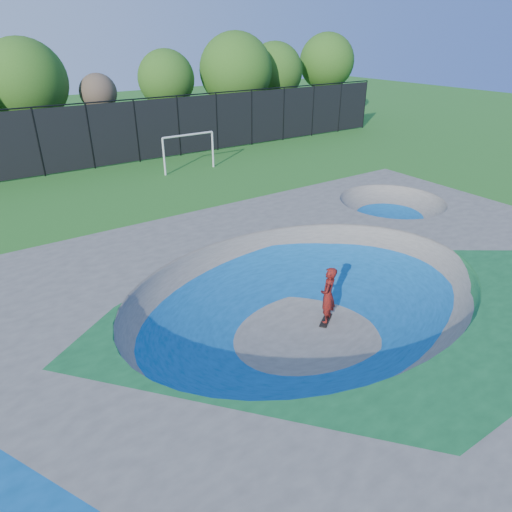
% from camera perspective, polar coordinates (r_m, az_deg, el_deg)
% --- Properties ---
extents(ground, '(120.00, 120.00, 0.00)m').
position_cam_1_polar(ground, '(13.75, 6.34, -8.97)').
color(ground, '#21641B').
rests_on(ground, ground).
extents(skate_deck, '(22.00, 14.00, 1.50)m').
position_cam_1_polar(skate_deck, '(13.33, 6.50, -6.34)').
color(skate_deck, gray).
rests_on(skate_deck, ground).
extents(skater, '(0.79, 0.74, 1.81)m').
position_cam_1_polar(skater, '(13.65, 8.98, -4.89)').
color(skater, red).
rests_on(skater, ground).
extents(skateboard, '(0.77, 0.62, 0.05)m').
position_cam_1_polar(skateboard, '(14.12, 8.73, -7.95)').
color(skateboard, black).
rests_on(skateboard, ground).
extents(soccer_goal, '(3.46, 0.12, 2.28)m').
position_cam_1_polar(soccer_goal, '(29.00, -8.42, 13.51)').
color(soccer_goal, silver).
rests_on(soccer_goal, ground).
extents(fence, '(48.09, 0.09, 4.04)m').
position_cam_1_polar(fence, '(30.87, -20.05, 14.00)').
color(fence, black).
rests_on(fence, ground).
extents(treeline, '(53.07, 7.50, 8.08)m').
position_cam_1_polar(treeline, '(35.18, -22.97, 19.59)').
color(treeline, '#403220').
rests_on(treeline, ground).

